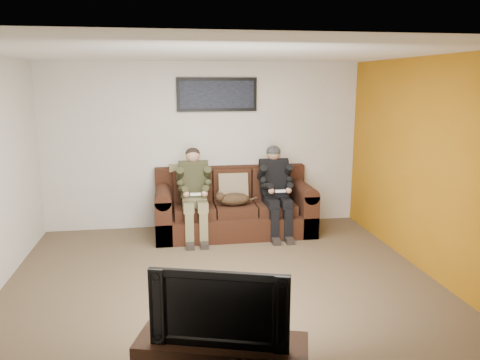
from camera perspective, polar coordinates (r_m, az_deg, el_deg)
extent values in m
plane|color=brown|center=(5.63, -2.18, -12.17)|extent=(5.00, 5.00, 0.00)
plane|color=silver|center=(5.15, -2.42, 15.26)|extent=(5.00, 5.00, 0.00)
plane|color=beige|center=(7.45, -4.35, 4.19)|extent=(5.00, 0.00, 5.00)
plane|color=beige|center=(3.09, 2.71, -6.98)|extent=(5.00, 0.00, 5.00)
plane|color=beige|center=(6.06, 21.90, 1.57)|extent=(0.00, 4.50, 4.50)
plane|color=#AB6C11|center=(6.05, 21.82, 1.56)|extent=(0.00, 4.50, 4.50)
cube|color=#33190F|center=(7.25, -0.69, -5.20)|extent=(2.39, 1.03, 0.33)
cube|color=#33190F|center=(7.52, -1.15, -0.74)|extent=(2.39, 0.22, 0.65)
cube|color=#33190F|center=(7.14, -9.28, -4.29)|extent=(0.24, 1.03, 0.65)
cube|color=#33190F|center=(7.43, 7.54, -3.58)|extent=(0.24, 1.03, 0.65)
cylinder|color=#33190F|center=(7.05, -9.37, -1.75)|extent=(0.24, 1.03, 0.24)
cylinder|color=#33190F|center=(7.35, 7.61, -1.13)|extent=(0.24, 1.03, 0.24)
cube|color=#351B10|center=(7.07, -5.58, -3.69)|extent=(0.60, 0.65, 0.15)
cube|color=#351B10|center=(7.30, -5.79, -0.66)|extent=(0.60, 0.15, 0.48)
cube|color=#351B10|center=(7.13, -0.63, -3.50)|extent=(0.60, 0.65, 0.15)
cube|color=#351B10|center=(7.36, -0.99, -0.50)|extent=(0.60, 0.15, 0.48)
cube|color=#351B10|center=(7.25, 4.21, -3.29)|extent=(0.60, 0.65, 0.15)
cube|color=#351B10|center=(7.47, 3.70, -0.34)|extent=(0.60, 0.15, 0.48)
cube|color=#837156|center=(7.24, -0.85, -0.88)|extent=(0.46, 0.22, 0.45)
cube|color=gray|center=(7.37, -6.73, 1.50)|extent=(0.49, 0.24, 0.09)
cube|color=olive|center=(7.00, -5.59, -2.61)|extent=(0.36, 0.30, 0.14)
cube|color=#30301D|center=(7.03, -5.69, -0.04)|extent=(0.40, 0.30, 0.53)
cylinder|color=#30301D|center=(7.01, -5.74, 1.67)|extent=(0.44, 0.18, 0.18)
sphere|color=tan|center=(7.01, -5.77, 2.98)|extent=(0.21, 0.21, 0.21)
cube|color=olive|center=(6.81, -6.33, -3.14)|extent=(0.15, 0.42, 0.13)
cube|color=olive|center=(6.82, -4.65, -3.08)|extent=(0.15, 0.42, 0.13)
cube|color=olive|center=(6.70, -6.18, -6.05)|extent=(0.12, 0.13, 0.48)
cube|color=olive|center=(6.71, -4.47, -5.98)|extent=(0.12, 0.13, 0.48)
cube|color=black|center=(6.69, -6.11, -7.88)|extent=(0.11, 0.26, 0.08)
cube|color=black|center=(6.70, -4.38, -7.81)|extent=(0.11, 0.26, 0.08)
cylinder|color=#30301D|center=(6.94, -7.32, 0.59)|extent=(0.11, 0.30, 0.28)
cylinder|color=#30301D|center=(6.96, -4.03, 0.70)|extent=(0.11, 0.30, 0.28)
cylinder|color=#30301D|center=(6.76, -6.97, -1.09)|extent=(0.14, 0.32, 0.15)
cylinder|color=#30301D|center=(6.78, -4.10, -1.00)|extent=(0.14, 0.32, 0.15)
sphere|color=tan|center=(6.65, -6.58, -1.73)|extent=(0.09, 0.09, 0.09)
sphere|color=tan|center=(6.67, -4.34, -1.66)|extent=(0.09, 0.09, 0.09)
cube|color=white|center=(6.64, -5.45, -1.73)|extent=(0.15, 0.04, 0.03)
ellipsoid|color=black|center=(7.02, -5.79, 3.24)|extent=(0.22, 0.22, 0.17)
cube|color=black|center=(7.18, 4.28, -2.23)|extent=(0.36, 0.30, 0.14)
cube|color=black|center=(7.21, 4.14, 0.28)|extent=(0.40, 0.30, 0.53)
cylinder|color=black|center=(7.19, 4.13, 1.95)|extent=(0.44, 0.18, 0.18)
sphere|color=#9F7159|center=(7.18, 4.11, 3.23)|extent=(0.21, 0.21, 0.21)
cube|color=black|center=(6.97, 3.86, -2.74)|extent=(0.15, 0.42, 0.13)
cube|color=black|center=(7.02, 5.45, -2.67)|extent=(0.15, 0.42, 0.13)
cube|color=black|center=(6.87, 4.20, -5.57)|extent=(0.12, 0.13, 0.48)
cube|color=black|center=(6.91, 5.82, -5.47)|extent=(0.12, 0.13, 0.48)
cube|color=black|center=(6.86, 4.32, -7.35)|extent=(0.11, 0.26, 0.08)
cube|color=black|center=(6.90, 5.95, -7.24)|extent=(0.11, 0.26, 0.08)
cylinder|color=black|center=(7.08, 2.70, 0.90)|extent=(0.11, 0.30, 0.28)
cylinder|color=black|center=(7.17, 5.83, 1.00)|extent=(0.11, 0.30, 0.28)
cylinder|color=black|center=(6.91, 3.30, -0.74)|extent=(0.14, 0.32, 0.15)
cylinder|color=black|center=(6.99, 6.03, -0.64)|extent=(0.14, 0.32, 0.15)
sphere|color=#9F7159|center=(6.81, 3.84, -1.35)|extent=(0.09, 0.09, 0.09)
sphere|color=#9F7159|center=(6.87, 5.96, -1.27)|extent=(0.09, 0.09, 0.09)
cube|color=white|center=(6.82, 4.94, -1.35)|extent=(0.15, 0.04, 0.03)
ellipsoid|color=black|center=(7.18, 4.11, 3.47)|extent=(0.22, 0.22, 0.19)
ellipsoid|color=#4A321D|center=(6.99, -0.69, -2.37)|extent=(0.47, 0.26, 0.19)
sphere|color=#4A321D|center=(6.92, -2.46, -2.06)|extent=(0.14, 0.14, 0.14)
cone|color=#4A321D|center=(6.87, -2.60, -1.57)|extent=(0.04, 0.04, 0.04)
cone|color=#4A321D|center=(6.94, -2.66, -1.43)|extent=(0.04, 0.04, 0.04)
cylinder|color=#4A321D|center=(7.09, 1.17, -2.47)|extent=(0.26, 0.13, 0.08)
cube|color=black|center=(7.37, -2.83, 10.37)|extent=(1.25, 0.04, 0.52)
cube|color=black|center=(7.35, -2.81, 10.36)|extent=(1.15, 0.01, 0.42)
imported|color=black|center=(3.56, -2.30, -14.83)|extent=(1.01, 0.43, 0.59)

